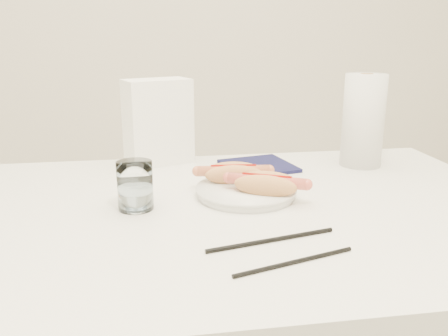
{
  "coord_description": "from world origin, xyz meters",
  "views": [
    {
      "loc": [
        -0.16,
        -0.87,
        1.08
      ],
      "look_at": [
        -0.02,
        0.04,
        0.82
      ],
      "focal_mm": 37.92,
      "sensor_mm": 36.0,
      "label": 1
    }
  ],
  "objects": [
    {
      "name": "paper_towel_roll",
      "position": [
        0.37,
        0.25,
        0.87
      ],
      "size": [
        0.12,
        0.12,
        0.23
      ],
      "primitive_type": "cylinder",
      "rotation": [
        0.0,
        0.0,
        0.15
      ],
      "color": "silver",
      "rests_on": "table"
    },
    {
      "name": "hotdog_right",
      "position": [
        0.06,
        0.02,
        0.79
      ],
      "size": [
        0.15,
        0.11,
        0.04
      ],
      "rotation": [
        0.0,
        0.0,
        -0.45
      ],
      "color": "tan",
      "rests_on": "plate"
    },
    {
      "name": "plate",
      "position": [
        0.03,
        0.06,
        0.76
      ],
      "size": [
        0.25,
        0.25,
        0.02
      ],
      "primitive_type": "cylinder",
      "rotation": [
        0.0,
        0.0,
        -0.24
      ],
      "color": "white",
      "rests_on": "table"
    },
    {
      "name": "hotdog_left",
      "position": [
        0.01,
        0.1,
        0.79
      ],
      "size": [
        0.16,
        0.07,
        0.04
      ],
      "rotation": [
        0.0,
        0.0,
        -0.09
      ],
      "color": "tan",
      "rests_on": "plate"
    },
    {
      "name": "chopstick_far",
      "position": [
        0.04,
        -0.25,
        0.75
      ],
      "size": [
        0.2,
        0.06,
        0.01
      ],
      "primitive_type": "cylinder",
      "rotation": [
        0.0,
        1.57,
        0.28
      ],
      "color": "black",
      "rests_on": "table"
    },
    {
      "name": "table",
      "position": [
        0.0,
        0.0,
        0.69
      ],
      "size": [
        1.2,
        0.8,
        0.75
      ],
      "color": "white",
      "rests_on": "ground"
    },
    {
      "name": "napkin_box",
      "position": [
        -0.15,
        0.35,
        0.86
      ],
      "size": [
        0.19,
        0.14,
        0.22
      ],
      "primitive_type": "cube",
      "rotation": [
        0.0,
        0.0,
        0.35
      ],
      "color": "white",
      "rests_on": "table"
    },
    {
      "name": "chopstick_near",
      "position": [
        0.02,
        -0.17,
        0.75
      ],
      "size": [
        0.23,
        0.06,
        0.01
      ],
      "primitive_type": "cylinder",
      "rotation": [
        0.0,
        1.57,
        0.22
      ],
      "color": "black",
      "rests_on": "table"
    },
    {
      "name": "navy_napkin",
      "position": [
        0.1,
        0.26,
        0.75
      ],
      "size": [
        0.19,
        0.19,
        0.01
      ],
      "primitive_type": "cube",
      "rotation": [
        0.0,
        0.0,
        0.22
      ],
      "color": "#121238",
      "rests_on": "table"
    },
    {
      "name": "water_glass",
      "position": [
        -0.2,
        0.02,
        0.8
      ],
      "size": [
        0.07,
        0.07,
        0.1
      ],
      "primitive_type": "cylinder",
      "color": "silver",
      "rests_on": "table"
    }
  ]
}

